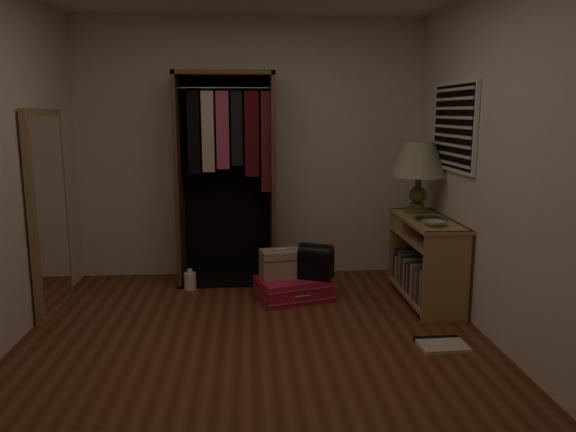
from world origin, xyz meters
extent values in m
plane|color=#5E2E1A|center=(0.00, 0.00, 0.00)|extent=(4.00, 4.00, 0.00)
cube|color=silver|center=(0.00, 2.00, 1.30)|extent=(3.50, 0.02, 2.60)
cube|color=silver|center=(0.00, -2.00, 1.30)|extent=(3.50, 0.02, 2.60)
cube|color=silver|center=(1.75, 0.00, 1.30)|extent=(0.02, 4.00, 2.60)
cube|color=white|center=(1.73, 1.00, 1.55)|extent=(0.03, 0.96, 0.76)
cube|color=black|center=(1.73, 1.00, 1.55)|extent=(0.03, 0.90, 0.70)
cube|color=white|center=(1.71, 1.00, 1.24)|extent=(0.01, 0.88, 0.02)
cube|color=white|center=(1.71, 1.00, 1.32)|extent=(0.01, 0.88, 0.02)
cube|color=white|center=(1.71, 1.00, 1.39)|extent=(0.01, 0.88, 0.02)
cube|color=white|center=(1.71, 1.00, 1.47)|extent=(0.01, 0.88, 0.02)
cube|color=white|center=(1.71, 1.00, 1.55)|extent=(0.01, 0.88, 0.02)
cube|color=white|center=(1.71, 1.00, 1.63)|extent=(0.01, 0.88, 0.02)
cube|color=white|center=(1.71, 1.00, 1.71)|extent=(0.01, 0.88, 0.02)
cube|color=white|center=(1.71, 1.00, 1.78)|extent=(0.01, 0.88, 0.02)
cube|color=white|center=(1.71, 1.00, 1.86)|extent=(0.01, 0.88, 0.02)
cube|color=#A98452|center=(1.54, 0.46, 0.38)|extent=(0.40, 0.03, 0.75)
cube|color=#A98452|center=(1.54, 1.54, 0.38)|extent=(0.40, 0.03, 0.75)
cube|color=#A98452|center=(1.54, 1.00, 0.06)|extent=(0.40, 1.04, 0.03)
cube|color=#A98452|center=(1.54, 1.00, 0.57)|extent=(0.40, 1.04, 0.03)
cube|color=#A98452|center=(1.54, 1.00, 0.73)|extent=(0.42, 1.12, 0.03)
cube|color=brown|center=(1.73, 1.00, 0.38)|extent=(0.02, 1.10, 0.75)
cube|color=#A98452|center=(1.53, 1.33, 0.65)|extent=(0.36, 0.38, 0.13)
cube|color=gray|center=(1.47, 0.53, 0.19)|extent=(0.19, 0.04, 0.23)
cube|color=#4C3833|center=(1.45, 0.58, 0.20)|extent=(0.15, 0.03, 0.24)
cube|color=#B7AD99|center=(1.47, 0.61, 0.23)|extent=(0.21, 0.03, 0.31)
cube|color=brown|center=(1.47, 0.66, 0.22)|extent=(0.20, 0.03, 0.29)
cube|color=#3F4C59|center=(1.46, 0.70, 0.23)|extent=(0.18, 0.04, 0.31)
cube|color=gray|center=(1.46, 0.75, 0.21)|extent=(0.19, 0.04, 0.26)
cube|color=#59594C|center=(1.48, 0.80, 0.22)|extent=(0.22, 0.04, 0.28)
cube|color=#B2724C|center=(1.47, 0.85, 0.22)|extent=(0.19, 0.04, 0.29)
cube|color=beige|center=(1.48, 0.90, 0.22)|extent=(0.21, 0.03, 0.29)
cube|color=#332D38|center=(1.48, 0.95, 0.22)|extent=(0.21, 0.05, 0.30)
cube|color=gray|center=(1.46, 1.01, 0.20)|extent=(0.18, 0.04, 0.26)
cube|color=#4C3833|center=(1.47, 1.06, 0.21)|extent=(0.19, 0.05, 0.26)
cube|color=#B7AD99|center=(1.48, 1.11, 0.22)|extent=(0.21, 0.04, 0.28)
cube|color=brown|center=(1.46, 1.16, 0.21)|extent=(0.19, 0.05, 0.26)
cube|color=#3F4C59|center=(1.46, 1.21, 0.22)|extent=(0.18, 0.03, 0.29)
cube|color=gray|center=(1.45, 1.26, 0.22)|extent=(0.17, 0.05, 0.28)
cube|color=#59594C|center=(1.48, 1.31, 0.23)|extent=(0.21, 0.03, 0.31)
cube|color=#B2724C|center=(1.45, 1.36, 0.19)|extent=(0.15, 0.04, 0.22)
cube|color=beige|center=(1.45, 1.40, 0.19)|extent=(0.16, 0.04, 0.23)
cube|color=#332D38|center=(1.47, 1.46, 0.22)|extent=(0.19, 0.04, 0.30)
cube|color=brown|center=(-0.70, 1.74, 1.02)|extent=(0.04, 0.50, 2.05)
cube|color=brown|center=(0.20, 1.74, 1.02)|extent=(0.04, 0.50, 2.05)
cube|color=brown|center=(-0.25, 1.74, 2.03)|extent=(0.95, 0.50, 0.04)
cube|color=black|center=(-0.25, 1.98, 1.02)|extent=(0.95, 0.02, 2.05)
cube|color=black|center=(-0.25, 1.74, 0.01)|extent=(0.95, 0.50, 0.02)
cylinder|color=white|center=(-0.25, 1.74, 1.90)|extent=(0.87, 0.02, 0.02)
cube|color=black|center=(-0.55, 1.72, 1.48)|extent=(0.12, 0.11, 0.79)
cube|color=beige|center=(-0.41, 1.72, 1.49)|extent=(0.12, 0.15, 0.76)
cube|color=#BF4C72|center=(-0.27, 1.72, 1.50)|extent=(0.12, 0.11, 0.74)
cube|color=black|center=(-0.14, 1.72, 1.52)|extent=(0.11, 0.13, 0.71)
cube|color=#590F19|center=(0.00, 1.72, 1.46)|extent=(0.14, 0.12, 0.81)
cube|color=maroon|center=(0.15, 1.72, 1.39)|extent=(0.11, 0.15, 0.96)
cube|color=#A17C4E|center=(-1.71, 1.00, 0.85)|extent=(0.05, 0.80, 1.70)
cube|color=white|center=(-1.68, 1.00, 0.85)|extent=(0.01, 0.68, 1.58)
cube|color=#C71845|center=(0.36, 1.12, 0.10)|extent=(0.72, 0.61, 0.20)
cube|color=white|center=(0.36, 1.12, 0.04)|extent=(0.75, 0.63, 0.01)
cube|color=white|center=(0.36, 1.12, 0.15)|extent=(0.75, 0.63, 0.01)
cylinder|color=white|center=(0.43, 0.90, 0.10)|extent=(0.14, 0.06, 0.02)
cube|color=tan|center=(0.25, 1.19, 0.32)|extent=(0.39, 0.30, 0.24)
cube|color=brown|center=(0.25, 1.19, 0.37)|extent=(0.40, 0.31, 0.01)
cylinder|color=white|center=(0.25, 1.19, 0.45)|extent=(0.10, 0.03, 0.02)
cube|color=black|center=(0.56, 1.12, 0.31)|extent=(0.34, 0.29, 0.22)
cylinder|color=black|center=(0.56, 1.12, 0.42)|extent=(0.34, 0.29, 0.19)
cylinder|color=#4D5529|center=(1.54, 1.33, 0.77)|extent=(0.24, 0.24, 0.04)
cylinder|color=#4D5529|center=(1.54, 1.33, 0.81)|extent=(0.14, 0.14, 0.05)
sphere|color=#4D5529|center=(1.54, 1.33, 0.91)|extent=(0.17, 0.17, 0.16)
cylinder|color=#4D5529|center=(1.54, 1.33, 1.04)|extent=(0.06, 0.06, 0.09)
cone|color=beige|center=(1.54, 1.33, 1.25)|extent=(0.56, 0.56, 0.32)
cone|color=white|center=(1.54, 1.33, 1.25)|extent=(0.50, 0.50, 0.30)
cylinder|color=olive|center=(1.54, 0.94, 0.76)|extent=(0.35, 0.35, 0.02)
imported|color=#9BB799|center=(1.49, 0.68, 0.77)|extent=(0.22, 0.22, 0.04)
cylinder|color=white|center=(-0.60, 1.47, 0.08)|extent=(0.15, 0.15, 0.16)
cylinder|color=white|center=(-0.60, 1.47, 0.18)|extent=(0.06, 0.06, 0.04)
cube|color=beige|center=(1.35, -0.01, 0.01)|extent=(0.35, 0.29, 0.03)
cube|color=black|center=(1.35, 0.10, 0.01)|extent=(0.34, 0.06, 0.03)
camera|label=1|loc=(-0.03, -3.74, 1.67)|focal=35.00mm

